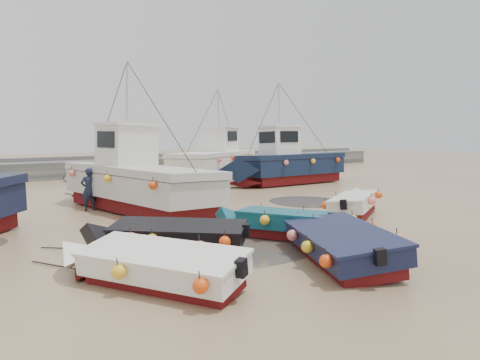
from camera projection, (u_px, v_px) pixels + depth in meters
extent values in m
plane|color=tan|center=(266.00, 233.00, 15.30)|extent=(120.00, 120.00, 0.00)
cube|color=slate|center=(72.00, 169.00, 33.04)|extent=(60.00, 2.20, 1.20)
cube|color=slate|center=(66.00, 158.00, 33.94)|extent=(60.00, 0.60, 0.25)
ellipsoid|color=black|center=(156.00, 173.00, 33.61)|extent=(0.84, 0.86, 0.51)
ellipsoid|color=black|center=(179.00, 169.00, 36.41)|extent=(0.98, 1.07, 0.72)
ellipsoid|color=black|center=(252.00, 167.00, 39.26)|extent=(0.78, 0.90, 0.59)
ellipsoid|color=black|center=(325.00, 163.00, 44.61)|extent=(0.68, 0.72, 0.52)
ellipsoid|color=black|center=(297.00, 166.00, 41.81)|extent=(0.60, 0.70, 0.31)
ellipsoid|color=black|center=(231.00, 169.00, 38.32)|extent=(0.54, 0.46, 0.30)
ellipsoid|color=black|center=(204.00, 170.00, 37.04)|extent=(0.61, 0.47, 0.46)
ellipsoid|color=black|center=(331.00, 162.00, 45.60)|extent=(0.92, 0.97, 0.58)
ellipsoid|color=black|center=(9.00, 181.00, 29.19)|extent=(0.61, 0.53, 0.32)
ellipsoid|color=black|center=(214.00, 169.00, 38.30)|extent=(0.67, 0.55, 0.43)
ellipsoid|color=black|center=(205.00, 170.00, 36.43)|extent=(0.88, 0.64, 0.62)
ellipsoid|color=black|center=(68.00, 178.00, 30.60)|extent=(0.64, 0.62, 0.48)
ellipsoid|color=black|center=(181.00, 171.00, 36.34)|extent=(0.55, 0.45, 0.29)
cylinder|color=#544B43|center=(250.00, 251.00, 12.95)|extent=(4.90, 4.90, 0.01)
cylinder|color=#544B43|center=(308.00, 202.00, 21.94)|extent=(3.47, 3.47, 0.01)
cylinder|color=#544B43|center=(176.00, 196.00, 24.01)|extent=(5.24, 5.24, 0.01)
cube|color=#660C0D|center=(165.00, 280.00, 9.96)|extent=(2.57, 3.51, 0.30)
cube|color=white|center=(164.00, 263.00, 9.92)|extent=(2.86, 3.82, 0.45)
pyramid|color=white|center=(88.00, 233.00, 10.84)|extent=(1.51, 1.25, 0.90)
cube|color=brown|center=(164.00, 256.00, 9.91)|extent=(2.36, 3.18, 0.10)
cube|color=white|center=(164.00, 252.00, 9.90)|extent=(2.95, 3.91, 0.07)
cube|color=black|center=(244.00, 267.00, 9.06)|extent=(0.28, 0.26, 0.35)
cylinder|color=black|center=(61.00, 267.00, 11.34)|extent=(0.97, 1.79, 0.04)
sphere|color=#F24910|center=(203.00, 278.00, 8.57)|extent=(0.30, 0.30, 0.30)
sphere|color=#F24910|center=(203.00, 253.00, 10.40)|extent=(0.30, 0.30, 0.30)
sphere|color=#F24910|center=(122.00, 265.00, 9.43)|extent=(0.30, 0.30, 0.30)
sphere|color=#F24910|center=(135.00, 243.00, 11.25)|extent=(0.30, 0.30, 0.30)
cube|color=#660C0D|center=(344.00, 257.00, 11.84)|extent=(2.97, 4.02, 0.30)
cube|color=#121835|center=(344.00, 242.00, 11.81)|extent=(3.32, 4.38, 0.45)
pyramid|color=#121835|center=(313.00, 209.00, 14.06)|extent=(1.91, 1.40, 0.90)
cube|color=brown|center=(344.00, 236.00, 11.79)|extent=(2.73, 3.66, 0.10)
cube|color=#121835|center=(344.00, 232.00, 11.78)|extent=(3.43, 4.50, 0.07)
cube|color=black|center=(384.00, 257.00, 9.73)|extent=(0.28, 0.26, 0.35)
cylinder|color=black|center=(303.00, 233.00, 15.10)|extent=(0.89, 1.82, 0.04)
sphere|color=#F24910|center=(329.00, 257.00, 10.06)|extent=(0.30, 0.30, 0.30)
sphere|color=#F24910|center=(400.00, 246.00, 11.03)|extent=(0.30, 0.30, 0.30)
sphere|color=#F24910|center=(310.00, 243.00, 11.31)|extent=(0.30, 0.30, 0.30)
sphere|color=#F24910|center=(375.00, 234.00, 12.28)|extent=(0.30, 0.30, 0.30)
sphere|color=#F24910|center=(295.00, 232.00, 12.56)|extent=(0.30, 0.30, 0.30)
sphere|color=#F24910|center=(355.00, 224.00, 13.53)|extent=(0.30, 0.30, 0.30)
cube|color=#660C0D|center=(284.00, 233.00, 14.58)|extent=(2.24, 2.80, 0.30)
cube|color=#104E5C|center=(285.00, 221.00, 14.54)|extent=(2.50, 3.06, 0.45)
pyramid|color=#104E5C|center=(234.00, 203.00, 15.22)|extent=(1.47, 1.26, 0.90)
cube|color=brown|center=(285.00, 216.00, 14.53)|extent=(2.06, 2.55, 0.10)
cube|color=#104E5C|center=(285.00, 213.00, 14.52)|extent=(2.58, 3.14, 0.07)
cube|color=black|center=(331.00, 219.00, 13.92)|extent=(0.28, 0.27, 0.35)
cylinder|color=black|center=(212.00, 230.00, 15.65)|extent=(1.03, 1.75, 0.04)
sphere|color=#F24910|center=(313.00, 225.00, 13.39)|extent=(0.30, 0.30, 0.30)
sphere|color=#F24910|center=(303.00, 215.00, 15.07)|extent=(0.30, 0.30, 0.30)
sphere|color=#F24910|center=(265.00, 221.00, 14.00)|extent=(0.30, 0.30, 0.30)
sphere|color=#F24910|center=(261.00, 211.00, 15.68)|extent=(0.30, 0.30, 0.30)
cube|color=#660C0D|center=(354.00, 213.00, 18.21)|extent=(3.26, 2.52, 0.30)
cube|color=silver|center=(355.00, 203.00, 18.17)|extent=(3.55, 2.80, 0.45)
pyramid|color=silver|center=(364.00, 186.00, 19.95)|extent=(1.27, 1.49, 0.90)
cube|color=brown|center=(355.00, 199.00, 18.15)|extent=(2.96, 2.31, 0.10)
cube|color=silver|center=(355.00, 197.00, 18.14)|extent=(3.64, 2.88, 0.07)
cube|color=black|center=(345.00, 205.00, 16.57)|extent=(0.27, 0.28, 0.35)
cylinder|color=black|center=(367.00, 205.00, 20.84)|extent=(1.75, 1.03, 0.04)
sphere|color=#F24910|center=(327.00, 204.00, 17.27)|extent=(0.30, 0.30, 0.30)
sphere|color=#F24910|center=(373.00, 203.00, 17.44)|extent=(0.30, 0.30, 0.30)
sphere|color=#F24910|center=(338.00, 198.00, 18.88)|extent=(0.30, 0.30, 0.30)
sphere|color=#F24910|center=(380.00, 197.00, 19.04)|extent=(0.30, 0.30, 0.30)
cube|color=#660C0D|center=(179.00, 249.00, 12.65)|extent=(3.19, 3.09, 0.30)
cube|color=black|center=(179.00, 235.00, 12.61)|extent=(3.51, 3.41, 0.45)
pyramid|color=black|center=(104.00, 217.00, 12.83)|extent=(1.46, 1.50, 0.90)
cube|color=brown|center=(179.00, 229.00, 12.59)|extent=(2.91, 2.82, 0.10)
cube|color=black|center=(179.00, 226.00, 12.58)|extent=(3.61, 3.50, 0.07)
cube|color=black|center=(246.00, 231.00, 12.35)|extent=(0.28, 0.28, 0.35)
cylinder|color=black|center=(75.00, 249.00, 13.05)|extent=(1.49, 1.39, 0.04)
sphere|color=#F24910|center=(225.00, 240.00, 11.62)|extent=(0.30, 0.30, 0.30)
sphere|color=#F24910|center=(202.00, 226.00, 13.34)|extent=(0.30, 0.30, 0.30)
sphere|color=#F24910|center=(153.00, 238.00, 11.86)|extent=(0.30, 0.30, 0.30)
sphere|color=#F24910|center=(139.00, 224.00, 13.58)|extent=(0.30, 0.30, 0.30)
cube|color=#660C0D|center=(140.00, 205.00, 19.42)|extent=(3.41, 7.72, 0.55)
cube|color=beige|center=(139.00, 187.00, 19.34)|extent=(3.90, 8.32, 0.95)
pyramid|color=beige|center=(88.00, 164.00, 22.51)|extent=(2.92, 1.82, 1.40)
cube|color=brown|center=(139.00, 174.00, 19.28)|extent=(3.76, 8.12, 0.08)
cube|color=beige|center=(139.00, 171.00, 19.27)|extent=(3.98, 8.50, 0.30)
cube|color=white|center=(125.00, 147.00, 19.95)|extent=(2.19, 2.26, 1.70)
cube|color=white|center=(124.00, 125.00, 19.85)|extent=(2.37, 2.44, 0.12)
cube|color=black|center=(112.00, 140.00, 20.65)|extent=(1.62, 0.29, 0.68)
cylinder|color=#B7B7B2|center=(123.00, 93.00, 19.71)|extent=(0.10, 0.10, 2.60)
cylinder|color=black|center=(78.00, 196.00, 23.55)|extent=(0.50, 2.97, 0.05)
sphere|color=#F2766F|center=(152.00, 188.00, 16.00)|extent=(0.30, 0.30, 0.30)
sphere|color=#F2766F|center=(191.00, 178.00, 19.19)|extent=(0.30, 0.30, 0.30)
sphere|color=#F2766F|center=(106.00, 181.00, 18.27)|extent=(0.30, 0.30, 0.30)
sphere|color=#F2766F|center=(148.00, 173.00, 21.47)|extent=(0.30, 0.30, 0.30)
sphere|color=#F2766F|center=(71.00, 175.00, 20.54)|extent=(0.30, 0.30, 0.30)
cube|color=#660C0D|center=(292.00, 179.00, 29.54)|extent=(6.42, 2.13, 0.55)
cube|color=#0F1A32|center=(292.00, 167.00, 29.46)|extent=(6.89, 2.50, 0.95)
pyramid|color=#0F1A32|center=(241.00, 158.00, 27.08)|extent=(1.43, 2.50, 1.40)
cube|color=brown|center=(292.00, 159.00, 29.41)|extent=(6.74, 2.40, 0.08)
cube|color=#0F1A32|center=(292.00, 157.00, 29.39)|extent=(7.05, 2.55, 0.30)
cube|color=white|center=(281.00, 142.00, 28.75)|extent=(2.00, 1.75, 1.70)
cube|color=white|center=(281.00, 127.00, 28.65)|extent=(2.16, 1.89, 0.12)
cube|color=black|center=(268.00, 138.00, 28.13)|extent=(0.05, 1.49, 0.68)
cylinder|color=#B7B7B2|center=(281.00, 104.00, 28.51)|extent=(0.10, 0.10, 2.60)
cylinder|color=black|center=(225.00, 189.00, 26.62)|extent=(3.00, 0.05, 0.05)
sphere|color=#F2766F|center=(339.00, 161.00, 29.90)|extent=(0.30, 0.30, 0.30)
sphere|color=#F2766F|center=(297.00, 160.00, 31.48)|extent=(0.30, 0.30, 0.30)
sphere|color=#F2766F|center=(314.00, 163.00, 28.63)|extent=(0.30, 0.30, 0.30)
sphere|color=#F2766F|center=(272.00, 161.00, 30.22)|extent=(0.30, 0.30, 0.30)
sphere|color=#F2766F|center=(287.00, 164.00, 27.37)|extent=(0.30, 0.30, 0.30)
sphere|color=#F2766F|center=(244.00, 162.00, 28.95)|extent=(0.30, 0.30, 0.30)
cube|color=#660C0D|center=(213.00, 174.00, 32.85)|extent=(7.24, 5.52, 0.55)
cube|color=white|center=(213.00, 164.00, 32.78)|extent=(7.89, 6.17, 0.95)
pyramid|color=white|center=(239.00, 151.00, 36.45)|extent=(2.71, 3.38, 1.40)
cube|color=brown|center=(213.00, 156.00, 32.72)|extent=(7.69, 5.98, 0.08)
cube|color=white|center=(213.00, 154.00, 32.71)|extent=(8.07, 6.30, 0.30)
cube|color=white|center=(220.00, 140.00, 33.49)|extent=(2.78, 2.84, 1.70)
cube|color=white|center=(219.00, 127.00, 33.40)|extent=(3.00, 3.07, 0.12)
cube|color=black|center=(226.00, 136.00, 34.38)|extent=(0.91, 1.63, 0.68)
cylinder|color=#B7B7B2|center=(219.00, 108.00, 33.26)|extent=(0.10, 0.10, 2.60)
cylinder|color=black|center=(246.00, 172.00, 37.66)|extent=(2.67, 1.46, 0.05)
sphere|color=#F2766F|center=(169.00, 160.00, 30.87)|extent=(0.30, 0.30, 0.30)
sphere|color=#F2766F|center=(220.00, 161.00, 30.28)|extent=(0.30, 0.30, 0.30)
sphere|color=#F2766F|center=(185.00, 159.00, 32.60)|extent=(0.30, 0.30, 0.30)
sphere|color=#F2766F|center=(234.00, 159.00, 32.01)|extent=(0.30, 0.30, 0.30)
sphere|color=#F2766F|center=(200.00, 157.00, 34.33)|extent=(0.30, 0.30, 0.30)
sphere|color=#F2766F|center=(246.00, 158.00, 33.74)|extent=(0.30, 0.30, 0.30)
sphere|color=#F2766F|center=(213.00, 156.00, 36.06)|extent=(0.30, 0.30, 0.30)
imported|color=#181F35|center=(90.00, 210.00, 19.61)|extent=(0.67, 0.46, 1.79)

